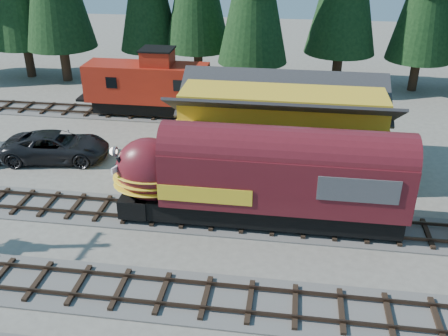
# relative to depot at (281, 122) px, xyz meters

# --- Properties ---
(ground) EXTENTS (120.00, 120.00, 0.00)m
(ground) POSITION_rel_depot_xyz_m (0.00, -10.50, -2.96)
(ground) COLOR #6B665B
(ground) RESTS_ON ground
(track_spur) EXTENTS (32.00, 3.20, 0.33)m
(track_spur) POSITION_rel_depot_xyz_m (-10.00, 7.50, -2.90)
(track_spur) COLOR #4C4947
(track_spur) RESTS_ON ground
(depot) EXTENTS (12.80, 7.00, 5.30)m
(depot) POSITION_rel_depot_xyz_m (0.00, 0.00, 0.00)
(depot) COLOR gold
(depot) RESTS_ON ground
(locomotive) EXTENTS (14.53, 2.89, 3.95)m
(locomotive) POSITION_rel_depot_xyz_m (-1.13, -6.50, -0.62)
(locomotive) COLOR black
(locomotive) RESTS_ON ground
(caboose) EXTENTS (9.24, 2.68, 4.81)m
(caboose) POSITION_rel_depot_xyz_m (-10.35, 7.50, -0.55)
(caboose) COLOR black
(caboose) RESTS_ON ground
(pickup_truck_a) EXTENTS (6.86, 3.90, 1.81)m
(pickup_truck_a) POSITION_rel_depot_xyz_m (-14.00, -0.97, -2.06)
(pickup_truck_a) COLOR black
(pickup_truck_a) RESTS_ON ground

